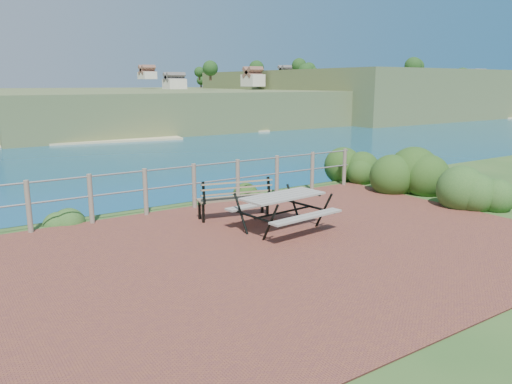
% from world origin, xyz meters
% --- Properties ---
extents(ground, '(10.00, 7.00, 0.12)m').
position_xyz_m(ground, '(0.00, 0.00, 0.00)').
color(ground, brown).
rests_on(ground, ground).
extents(safety_railing, '(9.40, 0.10, 1.00)m').
position_xyz_m(safety_railing, '(0.00, 3.35, 0.57)').
color(safety_railing, '#6B5B4C').
rests_on(safety_railing, ground).
extents(distant_bay, '(290.00, 232.36, 24.00)m').
position_xyz_m(distant_bay, '(173.07, 202.61, -1.52)').
color(distant_bay, '#45562B').
rests_on(distant_bay, ground).
extents(picnic_table, '(1.69, 1.41, 0.69)m').
position_xyz_m(picnic_table, '(0.58, 0.81, 0.44)').
color(picnic_table, gray).
rests_on(picnic_table, ground).
extents(park_bench, '(1.56, 0.69, 0.85)m').
position_xyz_m(park_bench, '(0.29, 2.12, 0.56)').
color(park_bench, brown).
rests_on(park_bench, ground).
extents(shrub_right_front, '(1.49, 1.49, 2.11)m').
position_xyz_m(shrub_right_front, '(5.39, 1.82, 0.00)').
color(shrub_right_front, '#214415').
rests_on(shrub_right_front, ground).
extents(shrub_right_back, '(1.14, 1.14, 1.62)m').
position_xyz_m(shrub_right_back, '(5.36, -0.27, 0.00)').
color(shrub_right_back, '#224D1C').
rests_on(shrub_right_back, ground).
extents(shrub_right_edge, '(1.11, 1.11, 1.58)m').
position_xyz_m(shrub_right_edge, '(5.34, 3.69, 0.00)').
color(shrub_right_edge, '#214415').
rests_on(shrub_right_edge, ground).
extents(shrub_lip_west, '(0.74, 0.74, 0.46)m').
position_xyz_m(shrub_lip_west, '(-2.72, 3.94, 0.00)').
color(shrub_lip_west, '#224D1C').
rests_on(shrub_lip_west, ground).
extents(shrub_lip_east, '(0.69, 0.69, 0.40)m').
position_xyz_m(shrub_lip_east, '(1.76, 3.81, 0.00)').
color(shrub_lip_east, '#214415').
rests_on(shrub_lip_east, ground).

